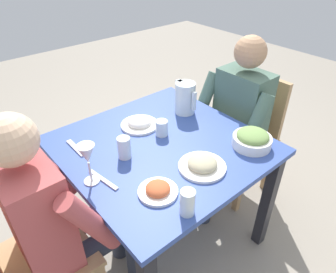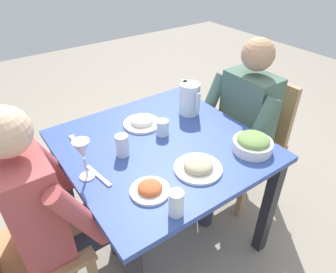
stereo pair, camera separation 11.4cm
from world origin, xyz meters
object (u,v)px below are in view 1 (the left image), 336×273
object	(u,v)px
plate_beans	(202,165)
chair_near	(22,262)
plate_rice_curry	(158,190)
dining_table	(162,160)
diner_near	(61,214)
diner_far	(232,121)
salad_bowl	(252,139)
water_glass_near_right	(124,148)
wine_glass	(87,156)
water_pitcher	(185,98)
chair_far	(248,129)
water_glass_far_left	(187,202)
plate_yoghurt	(139,123)
water_glass_far_right	(162,128)

from	to	relation	value
plate_beans	chair_near	bearing A→B (deg)	-107.43
plate_beans	plate_rice_curry	xyz separation A→B (m)	(-0.01, -0.26, -0.00)
dining_table	diner_near	bearing A→B (deg)	-87.79
diner_far	salad_bowl	distance (m)	0.42
diner_far	salad_bowl	world-z (taller)	diner_far
diner_near	water_glass_near_right	bearing A→B (deg)	97.73
plate_beans	wine_glass	world-z (taller)	wine_glass
diner_far	water_pitcher	bearing A→B (deg)	-121.87
plate_beans	water_pitcher	bearing A→B (deg)	145.86
chair_far	plate_rice_curry	world-z (taller)	chair_far
water_glass_far_left	plate_yoghurt	bearing A→B (deg)	159.88
water_pitcher	wine_glass	world-z (taller)	wine_glass
plate_yoghurt	wine_glass	size ratio (longest dim) A/B	1.07
chair_far	diner_near	world-z (taller)	diner_near
chair_far	water_glass_near_right	xyz separation A→B (m)	(-0.03, -0.99, 0.30)
water_glass_near_right	water_glass_far_left	xyz separation A→B (m)	(0.45, -0.01, 0.00)
chair_far	water_glass_near_right	distance (m)	1.03
water_pitcher	water_glass_far_left	world-z (taller)	water_pitcher
diner_near	plate_beans	size ratio (longest dim) A/B	5.19
chair_far	diner_far	bearing A→B (deg)	-90.00
dining_table	chair_far	size ratio (longest dim) A/B	1.12
plate_rice_curry	water_glass_far_right	distance (m)	0.44
chair_far	plate_beans	distance (m)	0.85
chair_far	plate_yoghurt	bearing A→B (deg)	-105.46
water_pitcher	wine_glass	bearing A→B (deg)	-75.79
chair_far	water_pitcher	distance (m)	0.60
plate_rice_curry	water_glass_far_left	size ratio (longest dim) A/B	1.50
plate_beans	plate_yoghurt	size ratio (longest dim) A/B	1.06
plate_beans	salad_bowl	bearing A→B (deg)	82.73
chair_near	water_glass_near_right	size ratio (longest dim) A/B	7.78
plate_beans	water_glass_far_right	bearing A→B (deg)	174.31
dining_table	plate_yoghurt	xyz separation A→B (m)	(-0.21, 0.01, 0.13)
dining_table	plate_rice_curry	bearing A→B (deg)	-41.79
plate_rice_curry	water_glass_far_right	size ratio (longest dim) A/B	1.99
diner_far	plate_beans	xyz separation A→B (m)	(0.27, -0.56, 0.11)
water_pitcher	chair_far	bearing A→B (deg)	70.71
plate_yoghurt	wine_glass	xyz separation A→B (m)	(0.23, -0.43, 0.12)
plate_yoghurt	dining_table	bearing A→B (deg)	-3.59
salad_bowl	diner_near	bearing A→B (deg)	-107.70
plate_rice_curry	water_glass_far_right	bearing A→B (deg)	138.46
chair_far	water_glass_far_right	distance (m)	0.78
dining_table	chair_near	size ratio (longest dim) A/B	1.12
diner_far	water_glass_near_right	xyz separation A→B (m)	(-0.03, -0.79, 0.15)
diner_far	diner_near	bearing A→B (deg)	-88.97
chair_near	water_glass_near_right	world-z (taller)	chair_near
chair_far	water_glass_far_left	xyz separation A→B (m)	(0.42, -1.00, 0.30)
water_glass_far_left	plate_beans	bearing A→B (deg)	122.24
water_glass_far_right	salad_bowl	bearing A→B (deg)	37.01
chair_near	chair_far	distance (m)	1.56
plate_beans	wine_glass	size ratio (longest dim) A/B	1.14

